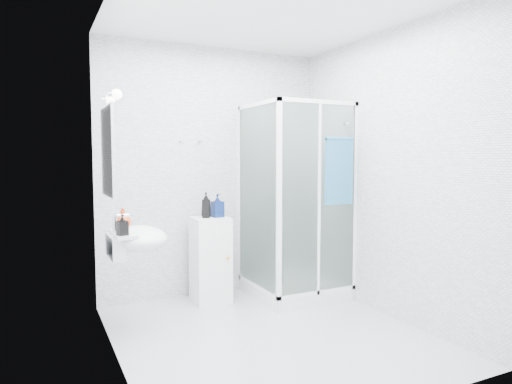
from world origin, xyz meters
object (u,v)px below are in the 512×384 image
shower_enclosure (292,255)px  shampoo_bottle_a (206,205)px  storage_cabinet (211,260)px  soap_dispenser_black (122,225)px  shampoo_bottle_b (217,206)px  soap_dispenser_orange (123,219)px  hand_towel (339,169)px  wall_basin (135,239)px

shower_enclosure → shampoo_bottle_a: 1.03m
shampoo_bottle_a → shower_enclosure: bearing=-16.8°
shampoo_bottle_a → storage_cabinet: bearing=8.3°
shower_enclosure → soap_dispenser_black: bearing=-165.0°
shampoo_bottle_b → soap_dispenser_black: 1.29m
shampoo_bottle_a → soap_dispenser_black: bearing=-141.9°
shower_enclosure → shampoo_bottle_a: size_ratio=7.81×
shower_enclosure → storage_cabinet: bearing=161.8°
shampoo_bottle_a → shampoo_bottle_b: bearing=0.0°
shampoo_bottle_b → soap_dispenser_orange: shampoo_bottle_b is taller
shower_enclosure → soap_dispenser_black: shower_enclosure is taller
shampoo_bottle_b → soap_dispenser_orange: bearing=-156.8°
soap_dispenser_orange → shampoo_bottle_a: bearing=26.0°
shampoo_bottle_a → hand_towel: bearing=-30.3°
soap_dispenser_orange → hand_towel: bearing=-6.5°
shampoo_bottle_b → soap_dispenser_black: (-1.06, -0.73, -0.03)m
storage_cabinet → soap_dispenser_black: 1.33m
hand_towel → soap_dispenser_black: bearing=-177.9°
storage_cabinet → shampoo_bottle_a: size_ratio=3.34×
soap_dispenser_black → shower_enclosure: bearing=15.0°
shampoo_bottle_b → shower_enclosure: bearing=-19.5°
storage_cabinet → soap_dispenser_orange: (-0.93, -0.44, 0.52)m
soap_dispenser_black → shampoo_bottle_b: bearing=34.8°
hand_towel → storage_cabinet: bearing=148.4°
storage_cabinet → soap_dispenser_orange: 1.15m
shower_enclosure → storage_cabinet: shower_enclosure is taller
storage_cabinet → soap_dispenser_black: bearing=-141.6°
shampoo_bottle_b → soap_dispenser_orange: size_ratio=1.35×
hand_towel → shampoo_bottle_a: bearing=149.7°
shampoo_bottle_a → soap_dispenser_orange: size_ratio=1.48×
storage_cabinet → hand_towel: hand_towel is taller
shower_enclosure → soap_dispenser_black: (-1.78, -0.48, 0.50)m
storage_cabinet → shampoo_bottle_a: (-0.05, -0.01, 0.55)m
shower_enclosure → shampoo_bottle_b: size_ratio=8.53×
shower_enclosure → wall_basin: size_ratio=3.57×
shampoo_bottle_b → storage_cabinet: bearing=175.0°
shower_enclosure → hand_towel: size_ratio=3.06×
shampoo_bottle_a → soap_dispenser_orange: (-0.88, -0.43, -0.03)m
shower_enclosure → wall_basin: bearing=-169.2°
shampoo_bottle_a → shampoo_bottle_b: (0.12, 0.00, -0.01)m
shower_enclosure → shampoo_bottle_a: shower_enclosure is taller
hand_towel → soap_dispenser_black: (-2.06, -0.08, -0.40)m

